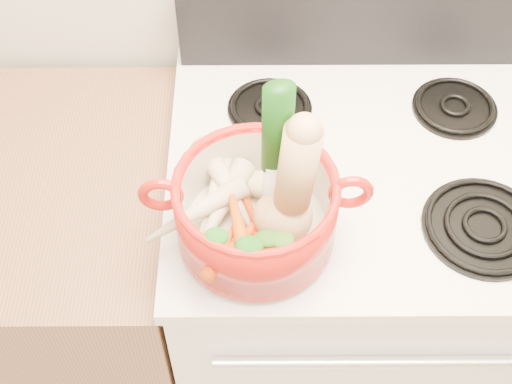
{
  "coord_description": "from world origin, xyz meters",
  "views": [
    {
      "loc": [
        -0.22,
        0.51,
        2.0
      ],
      "look_at": [
        -0.22,
        1.2,
        1.11
      ],
      "focal_mm": 50.0,
      "sensor_mm": 36.0,
      "label": 1
    }
  ],
  "objects_px": {
    "stove_body": "(344,289)",
    "squash": "(285,185)",
    "dutch_oven": "(256,210)",
    "leek": "(277,155)"
  },
  "relations": [
    {
      "from": "stove_body",
      "to": "squash",
      "type": "distance_m",
      "value": 0.71
    },
    {
      "from": "stove_body",
      "to": "squash",
      "type": "xyz_separation_m",
      "value": [
        -0.17,
        -0.2,
        0.66
      ]
    },
    {
      "from": "squash",
      "to": "stove_body",
      "type": "bearing_deg",
      "value": 44.25
    },
    {
      "from": "stove_body",
      "to": "squash",
      "type": "bearing_deg",
      "value": -131.7
    },
    {
      "from": "dutch_oven",
      "to": "leek",
      "type": "relative_size",
      "value": 0.86
    },
    {
      "from": "stove_body",
      "to": "squash",
      "type": "height_order",
      "value": "squash"
    },
    {
      "from": "dutch_oven",
      "to": "leek",
      "type": "distance_m",
      "value": 0.13
    },
    {
      "from": "dutch_oven",
      "to": "leek",
      "type": "bearing_deg",
      "value": 29.08
    },
    {
      "from": "stove_body",
      "to": "leek",
      "type": "distance_m",
      "value": 0.74
    },
    {
      "from": "stove_body",
      "to": "dutch_oven",
      "type": "xyz_separation_m",
      "value": [
        -0.22,
        -0.18,
        0.58
      ]
    }
  ]
}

